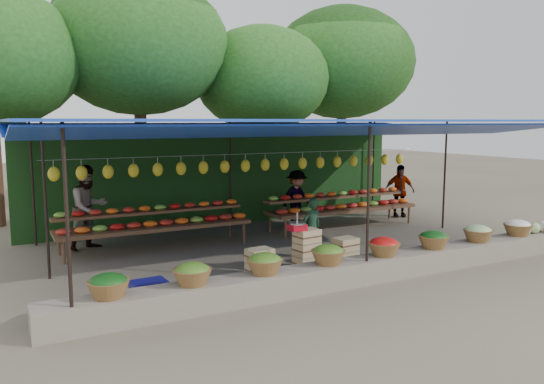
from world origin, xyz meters
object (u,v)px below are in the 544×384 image
weighing_scale (297,226)px  crate_counter (305,253)px  blue_crate_front (61,314)px  blue_crate_back (149,291)px  vendor_seated (312,228)px

weighing_scale → crate_counter: bearing=0.0°
blue_crate_front → blue_crate_back: 1.40m
blue_crate_front → blue_crate_back: (1.34, 0.41, 0.01)m
vendor_seated → blue_crate_front: bearing=8.0°
vendor_seated → blue_crate_front: size_ratio=2.49×
crate_counter → blue_crate_back: (-3.09, -0.35, -0.15)m
crate_counter → weighing_scale: (-0.19, -0.00, 0.54)m
blue_crate_front → blue_crate_back: bearing=0.1°
blue_crate_front → crate_counter: bearing=-7.1°
weighing_scale → blue_crate_front: size_ratio=0.69×
blue_crate_front → blue_crate_back: blue_crate_back is taller
weighing_scale → blue_crate_front: bearing=-169.9°
weighing_scale → vendor_seated: 1.08m
crate_counter → weighing_scale: bearing=-180.0°
weighing_scale → blue_crate_back: 3.01m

